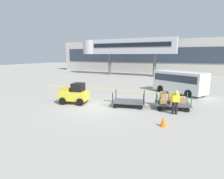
# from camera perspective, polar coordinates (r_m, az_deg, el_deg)

# --- Properties ---
(ground_plane) EXTENTS (120.00, 120.00, 0.00)m
(ground_plane) POSITION_cam_1_polar(r_m,az_deg,el_deg) (12.92, -4.44, -5.61)
(ground_plane) COLOR #9E9B91
(apron_lead_line) EXTENTS (17.48, 1.79, 0.01)m
(apron_lead_line) POSITION_cam_1_polar(r_m,az_deg,el_deg) (19.25, 1.40, -0.08)
(apron_lead_line) COLOR yellow
(apron_lead_line) RESTS_ON ground_plane
(terminal_building) EXTENTS (46.19, 2.51, 6.60)m
(terminal_building) POSITION_cam_1_polar(r_m,az_deg,el_deg) (37.22, 16.11, 9.90)
(terminal_building) COLOR #BCB7AD
(terminal_building) RESTS_ON ground_plane
(jet_bridge) EXTENTS (17.43, 3.00, 6.43)m
(jet_bridge) POSITION_cam_1_polar(r_m,az_deg,el_deg) (33.23, 3.26, 13.29)
(jet_bridge) COLOR #B7B7BC
(jet_bridge) RESTS_ON ground_plane
(baggage_tug) EXTENTS (2.30, 1.66, 1.58)m
(baggage_tug) POSITION_cam_1_polar(r_m,az_deg,el_deg) (14.00, -11.85, -1.35)
(baggage_tug) COLOR gold
(baggage_tug) RESTS_ON ground_plane
(baggage_cart_lead) EXTENTS (3.09, 1.92, 1.10)m
(baggage_cart_lead) POSITION_cam_1_polar(r_m,az_deg,el_deg) (13.05, 5.29, -3.88)
(baggage_cart_lead) COLOR #4C4C4F
(baggage_cart_lead) RESTS_ON ground_plane
(baggage_cart_middle) EXTENTS (3.09, 1.92, 1.12)m
(baggage_cart_middle) POSITION_cam_1_polar(r_m,az_deg,el_deg) (13.10, 18.08, -3.42)
(baggage_cart_middle) COLOR #4C4C4F
(baggage_cart_middle) RESTS_ON ground_plane
(baggage_handler) EXTENTS (0.51, 0.52, 1.56)m
(baggage_handler) POSITION_cam_1_polar(r_m,az_deg,el_deg) (11.79, 19.41, -3.46)
(baggage_handler) COLOR black
(baggage_handler) RESTS_ON ground_plane
(shuttle_van) EXTENTS (5.14, 3.89, 2.10)m
(shuttle_van) POSITION_cam_1_polar(r_m,az_deg,el_deg) (18.40, 20.57, 2.60)
(shuttle_van) COLOR white
(shuttle_van) RESTS_ON ground_plane
(safety_cone_near) EXTENTS (0.36, 0.36, 0.55)m
(safety_cone_near) POSITION_cam_1_polar(r_m,az_deg,el_deg) (9.83, 15.95, -9.69)
(safety_cone_near) COLOR orange
(safety_cone_near) RESTS_ON ground_plane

